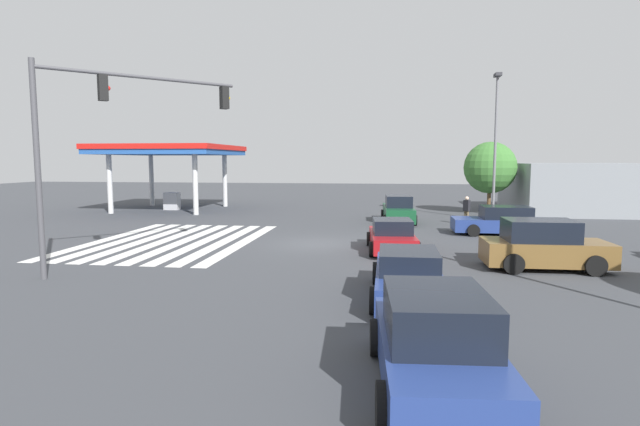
{
  "coord_description": "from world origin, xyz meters",
  "views": [
    {
      "loc": [
        21.89,
        2.96,
        3.73
      ],
      "look_at": [
        0.0,
        0.0,
        1.4
      ],
      "focal_mm": 28.0,
      "sensor_mm": 36.0,
      "label": 1
    }
  ],
  "objects_px": {
    "car_3": "(398,210)",
    "tree_corner_a": "(490,168)",
    "car_6": "(544,246)",
    "traffic_signal_mast": "(104,125)",
    "pedestrian": "(467,209)",
    "car_0": "(501,221)",
    "car_2": "(392,237)",
    "car_5": "(408,276)",
    "street_light_pole_b": "(496,135)",
    "car_1": "(435,344)"
  },
  "relations": [
    {
      "from": "pedestrian",
      "to": "tree_corner_a",
      "type": "bearing_deg",
      "value": -157.02
    },
    {
      "from": "traffic_signal_mast",
      "to": "street_light_pole_b",
      "type": "xyz_separation_m",
      "value": [
        -16.22,
        15.79,
        0.39
      ]
    },
    {
      "from": "traffic_signal_mast",
      "to": "pedestrian",
      "type": "distance_m",
      "value": 20.17
    },
    {
      "from": "car_3",
      "to": "car_6",
      "type": "height_order",
      "value": "car_6"
    },
    {
      "from": "car_2",
      "to": "car_6",
      "type": "height_order",
      "value": "car_6"
    },
    {
      "from": "car_5",
      "to": "tree_corner_a",
      "type": "distance_m",
      "value": 23.72
    },
    {
      "from": "car_2",
      "to": "street_light_pole_b",
      "type": "height_order",
      "value": "street_light_pole_b"
    },
    {
      "from": "car_3",
      "to": "car_1",
      "type": "bearing_deg",
      "value": 177.53
    },
    {
      "from": "traffic_signal_mast",
      "to": "tree_corner_a",
      "type": "height_order",
      "value": "traffic_signal_mast"
    },
    {
      "from": "car_0",
      "to": "pedestrian",
      "type": "height_order",
      "value": "pedestrian"
    },
    {
      "from": "car_1",
      "to": "car_2",
      "type": "xyz_separation_m",
      "value": [
        -12.53,
        -0.6,
        -0.15
      ]
    },
    {
      "from": "car_1",
      "to": "car_6",
      "type": "height_order",
      "value": "car_6"
    },
    {
      "from": "car_1",
      "to": "pedestrian",
      "type": "height_order",
      "value": "pedestrian"
    },
    {
      "from": "pedestrian",
      "to": "street_light_pole_b",
      "type": "xyz_separation_m",
      "value": [
        -2.13,
        1.91,
        4.36
      ]
    },
    {
      "from": "traffic_signal_mast",
      "to": "car_5",
      "type": "height_order",
      "value": "traffic_signal_mast"
    },
    {
      "from": "car_3",
      "to": "car_5",
      "type": "bearing_deg",
      "value": 176.87
    },
    {
      "from": "car_3",
      "to": "tree_corner_a",
      "type": "distance_m",
      "value": 8.93
    },
    {
      "from": "car_3",
      "to": "car_5",
      "type": "xyz_separation_m",
      "value": [
        16.95,
        -0.09,
        -0.1
      ]
    },
    {
      "from": "car_2",
      "to": "car_6",
      "type": "distance_m",
      "value": 5.82
    },
    {
      "from": "car_1",
      "to": "car_5",
      "type": "bearing_deg",
      "value": -1.2
    },
    {
      "from": "car_0",
      "to": "car_3",
      "type": "distance_m",
      "value": 6.6
    },
    {
      "from": "car_0",
      "to": "car_2",
      "type": "xyz_separation_m",
      "value": [
        5.55,
        -5.53,
        -0.06
      ]
    },
    {
      "from": "car_2",
      "to": "car_0",
      "type": "bearing_deg",
      "value": -49.25
    },
    {
      "from": "traffic_signal_mast",
      "to": "car_2",
      "type": "distance_m",
      "value": 11.57
    },
    {
      "from": "traffic_signal_mast",
      "to": "tree_corner_a",
      "type": "xyz_separation_m",
      "value": [
        -20.47,
        16.36,
        -1.67
      ]
    },
    {
      "from": "tree_corner_a",
      "to": "car_5",
      "type": "bearing_deg",
      "value": -15.93
    },
    {
      "from": "car_0",
      "to": "car_5",
      "type": "bearing_deg",
      "value": 67.58
    },
    {
      "from": "car_6",
      "to": "street_light_pole_b",
      "type": "bearing_deg",
      "value": 84.55
    },
    {
      "from": "car_2",
      "to": "traffic_signal_mast",
      "type": "bearing_deg",
      "value": 113.25
    },
    {
      "from": "car_3",
      "to": "street_light_pole_b",
      "type": "distance_m",
      "value": 7.52
    },
    {
      "from": "car_1",
      "to": "car_5",
      "type": "xyz_separation_m",
      "value": [
        -5.34,
        -0.23,
        -0.13
      ]
    },
    {
      "from": "car_0",
      "to": "car_1",
      "type": "relative_size",
      "value": 1.03
    },
    {
      "from": "traffic_signal_mast",
      "to": "car_1",
      "type": "distance_m",
      "value": 13.29
    },
    {
      "from": "car_0",
      "to": "car_3",
      "type": "xyz_separation_m",
      "value": [
        -4.22,
        -5.08,
        0.07
      ]
    },
    {
      "from": "car_1",
      "to": "pedestrian",
      "type": "distance_m",
      "value": 21.96
    },
    {
      "from": "car_2",
      "to": "tree_corner_a",
      "type": "height_order",
      "value": "tree_corner_a"
    },
    {
      "from": "traffic_signal_mast",
      "to": "car_0",
      "type": "xyz_separation_m",
      "value": [
        -10.53,
        15.05,
        -4.23
      ]
    },
    {
      "from": "street_light_pole_b",
      "to": "car_3",
      "type": "bearing_deg",
      "value": -75.79
    },
    {
      "from": "car_0",
      "to": "car_2",
      "type": "bearing_deg",
      "value": 44.75
    },
    {
      "from": "car_3",
      "to": "pedestrian",
      "type": "height_order",
      "value": "pedestrian"
    },
    {
      "from": "car_6",
      "to": "tree_corner_a",
      "type": "xyz_separation_m",
      "value": [
        -18.21,
        1.7,
        2.43
      ]
    },
    {
      "from": "traffic_signal_mast",
      "to": "car_6",
      "type": "xyz_separation_m",
      "value": [
        -2.26,
        14.66,
        -4.1
      ]
    },
    {
      "from": "car_6",
      "to": "traffic_signal_mast",
      "type": "bearing_deg",
      "value": -172.09
    },
    {
      "from": "car_5",
      "to": "pedestrian",
      "type": "distance_m",
      "value": 16.78
    },
    {
      "from": "car_0",
      "to": "street_light_pole_b",
      "type": "relative_size",
      "value": 0.52
    },
    {
      "from": "car_3",
      "to": "car_2",
      "type": "bearing_deg",
      "value": 174.5
    },
    {
      "from": "traffic_signal_mast",
      "to": "car_6",
      "type": "bearing_deg",
      "value": -36.24
    },
    {
      "from": "car_2",
      "to": "car_3",
      "type": "height_order",
      "value": "car_3"
    },
    {
      "from": "car_2",
      "to": "car_5",
      "type": "height_order",
      "value": "car_5"
    },
    {
      "from": "car_5",
      "to": "car_6",
      "type": "relative_size",
      "value": 1.16
    }
  ]
}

